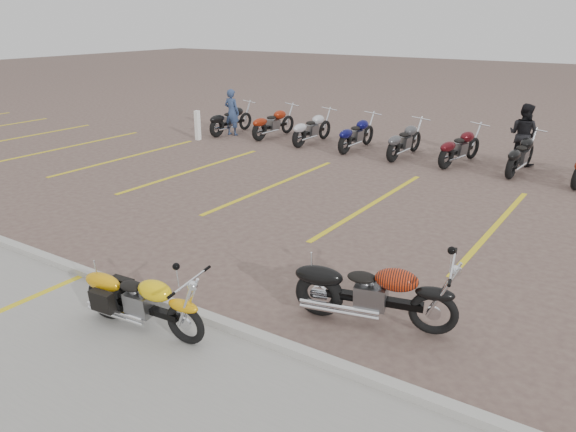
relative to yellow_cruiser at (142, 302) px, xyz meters
name	(u,v)px	position (x,y,z in m)	size (l,w,h in m)	color
ground	(270,266)	(0.23, 2.62, -0.41)	(100.00, 100.00, 0.00)	#735E52
concrete_apron	(28,411)	(0.23, -1.88, -0.40)	(60.00, 5.00, 0.01)	#9E9B93
curb	(188,311)	(0.23, 0.62, -0.35)	(60.00, 0.18, 0.12)	#ADAAA3
parking_stripes	(372,204)	(0.23, 6.62, -0.41)	(38.00, 5.50, 0.01)	yellow
yellow_cruiser	(142,302)	(0.00, 0.00, 0.00)	(2.00, 0.34, 0.82)	black
flame_cruiser	(371,294)	(2.48, 1.83, 0.05)	(2.21, 0.66, 0.92)	black
person_a	(232,112)	(-7.38, 11.01, 0.40)	(0.59, 0.39, 1.62)	navy
person_b	(523,134)	(2.16, 12.26, 0.46)	(0.84, 0.66, 1.74)	black
bollard	(198,125)	(-7.82, 9.69, 0.09)	(0.15, 0.15, 1.00)	white
bg_bike_row	(432,142)	(-0.14, 11.36, 0.14)	(15.68, 2.05, 1.10)	black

